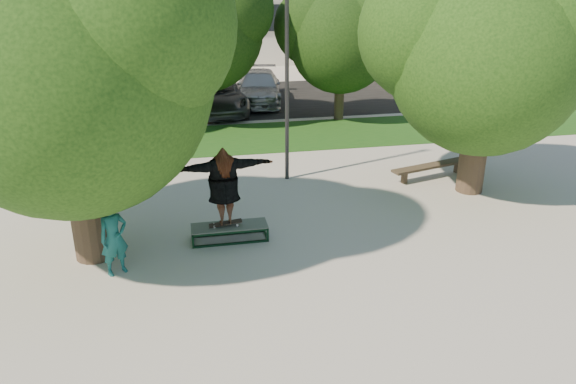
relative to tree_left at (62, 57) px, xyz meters
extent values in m
plane|color=#ADA79F|center=(4.29, -1.09, -4.42)|extent=(120.00, 120.00, 0.00)
cube|color=#184B15|center=(5.29, 8.41, -4.41)|extent=(30.00, 4.00, 0.02)
cube|color=black|center=(4.29, 14.91, -4.42)|extent=(40.00, 8.00, 0.01)
cylinder|color=#38281E|center=(0.09, -0.09, -2.82)|extent=(0.84, 0.84, 3.20)
sphere|color=#183B10|center=(0.09, -0.09, -0.35)|extent=(5.80, 5.80, 5.80)
sphere|color=#183B10|center=(1.40, -0.67, 0.66)|extent=(4.06, 4.06, 4.06)
cylinder|color=#38281E|center=(10.29, 1.91, -2.92)|extent=(0.76, 0.76, 3.00)
sphere|color=#183B10|center=(10.29, 1.91, -0.64)|extent=(5.20, 5.20, 5.20)
sphere|color=#183B10|center=(8.99, 2.69, 0.01)|extent=(3.90, 3.90, 3.90)
sphere|color=#183B10|center=(11.46, 1.39, 0.27)|extent=(3.64, 3.64, 3.64)
cylinder|color=#38281E|center=(-2.21, 9.91, -3.02)|extent=(0.44, 0.44, 2.80)
sphere|color=black|center=(-2.21, 9.91, -0.96)|extent=(4.40, 4.40, 4.40)
sphere|color=black|center=(-3.31, 10.57, -0.41)|extent=(3.30, 3.30, 3.30)
sphere|color=black|center=(-1.22, 9.47, -0.19)|extent=(3.08, 3.08, 3.08)
cylinder|color=#38281E|center=(3.29, 10.91, -2.92)|extent=(0.50, 0.50, 3.00)
sphere|color=black|center=(3.29, 10.91, -0.70)|extent=(4.80, 4.80, 4.80)
sphere|color=black|center=(2.09, 11.63, -0.10)|extent=(3.60, 3.60, 3.60)
sphere|color=black|center=(4.37, 10.43, 0.14)|extent=(3.36, 3.36, 3.36)
cylinder|color=#38281E|center=(8.79, 10.41, -3.12)|extent=(0.40, 0.40, 2.60)
sphere|color=black|center=(8.79, 10.41, -1.19)|extent=(4.20, 4.20, 4.20)
sphere|color=black|center=(7.74, 11.04, -0.67)|extent=(3.15, 3.15, 3.15)
sphere|color=black|center=(9.74, 9.99, -0.46)|extent=(2.94, 2.94, 2.94)
cylinder|color=#2D2D30|center=(5.29, 3.91, -1.42)|extent=(0.12, 0.12, 6.00)
cube|color=black|center=(2.29, 23.85, -1.42)|extent=(27.60, 0.12, 1.60)
cube|color=beige|center=(22.29, 20.91, -0.42)|extent=(15.00, 10.00, 8.00)
cube|color=#475147|center=(3.15, 0.13, -4.06)|extent=(1.80, 0.60, 0.03)
cylinder|color=white|center=(2.80, 0.05, -4.02)|extent=(0.06, 0.03, 0.06)
cylinder|color=white|center=(2.80, 0.21, -4.02)|extent=(0.06, 0.03, 0.06)
cylinder|color=white|center=(3.34, 0.05, -4.02)|extent=(0.06, 0.03, 0.06)
cylinder|color=white|center=(3.34, 0.21, -4.02)|extent=(0.06, 0.03, 0.06)
cube|color=black|center=(3.07, 0.13, -3.98)|extent=(0.78, 0.20, 0.10)
imported|color=brown|center=(3.07, 0.13, -3.03)|extent=(2.35, 0.83, 1.87)
imported|color=#185B5A|center=(0.65, -0.95, -3.59)|extent=(0.72, 0.64, 1.66)
cube|color=#433728|center=(8.67, 2.83, -4.23)|extent=(0.17, 0.17, 0.38)
cube|color=#433728|center=(10.67, 3.39, -4.23)|extent=(0.17, 0.17, 0.38)
cube|color=#433728|center=(9.67, 3.11, -4.03)|extent=(2.82, 1.12, 0.08)
imported|color=#B2B1B6|center=(-2.18, 13.67, -3.68)|extent=(2.59, 4.63, 1.49)
imported|color=black|center=(-0.71, 13.83, -3.77)|extent=(2.01, 4.15, 1.31)
imported|color=#545559|center=(3.87, 12.73, -3.72)|extent=(2.56, 5.13, 1.40)
imported|color=#AFB0B4|center=(5.97, 14.21, -3.70)|extent=(2.74, 5.19, 1.44)
camera|label=1|loc=(2.19, -11.92, 1.72)|focal=35.00mm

